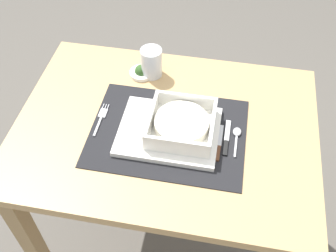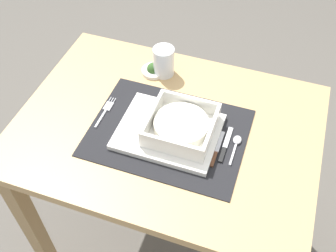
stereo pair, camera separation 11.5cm
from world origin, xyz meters
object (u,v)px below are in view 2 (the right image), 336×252
at_px(porridge_bowl, 181,126).
at_px(dining_table, 167,151).
at_px(condiment_saucer, 153,70).
at_px(drinking_glass, 164,63).
at_px(butter_knife, 225,147).
at_px(fork, 106,110).
at_px(bread_knife, 216,151).
at_px(spoon, 236,143).

bearing_deg(porridge_bowl, dining_table, 155.90).
bearing_deg(porridge_bowl, condiment_saucer, 126.52).
height_order(dining_table, drinking_glass, drinking_glass).
xyz_separation_m(dining_table, butter_knife, (0.18, -0.03, 0.13)).
relative_size(porridge_bowl, fork, 1.41).
xyz_separation_m(drinking_glass, condiment_saucer, (-0.03, -0.01, -0.03)).
bearing_deg(dining_table, fork, -178.32).
bearing_deg(bread_knife, dining_table, 168.89).
xyz_separation_m(dining_table, spoon, (0.21, -0.00, 0.13)).
bearing_deg(dining_table, porridge_bowl, -24.10).
bearing_deg(bread_knife, butter_knife, 54.30).
height_order(dining_table, porridge_bowl, porridge_bowl).
bearing_deg(fork, porridge_bowl, -7.24).
bearing_deg(butter_knife, drinking_glass, 134.23).
xyz_separation_m(fork, drinking_glass, (0.11, 0.22, 0.04)).
height_order(butter_knife, condiment_saucer, condiment_saucer).
bearing_deg(fork, dining_table, -1.59).
bearing_deg(porridge_bowl, drinking_glass, 119.90).
distance_m(porridge_bowl, bread_knife, 0.12).
bearing_deg(condiment_saucer, dining_table, -59.99).
bearing_deg(bread_knife, drinking_glass, 138.61).
bearing_deg(dining_table, bread_knife, -16.38).
distance_m(fork, drinking_glass, 0.25).
xyz_separation_m(butter_knife, bread_knife, (-0.02, -0.02, -0.00)).
relative_size(dining_table, spoon, 8.34).
height_order(dining_table, condiment_saucer, condiment_saucer).
xyz_separation_m(bread_knife, drinking_glass, (-0.25, 0.27, 0.04)).
bearing_deg(spoon, butter_knife, -138.57).
relative_size(fork, butter_knife, 0.99).
distance_m(spoon, butter_knife, 0.04).
distance_m(dining_table, condiment_saucer, 0.28).
height_order(dining_table, bread_knife, bread_knife).
height_order(porridge_bowl, condiment_saucer, porridge_bowl).
xyz_separation_m(dining_table, drinking_glass, (-0.09, 0.22, 0.17)).
bearing_deg(bread_knife, condiment_saucer, 143.13).
xyz_separation_m(spoon, drinking_glass, (-0.30, 0.22, 0.04)).
distance_m(fork, butter_knife, 0.38).
bearing_deg(butter_knife, bread_knife, -134.73).
height_order(bread_knife, condiment_saucer, condiment_saucer).
bearing_deg(condiment_saucer, fork, -108.97).
bearing_deg(butter_knife, porridge_bowl, 175.00).
height_order(spoon, bread_knife, spoon).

